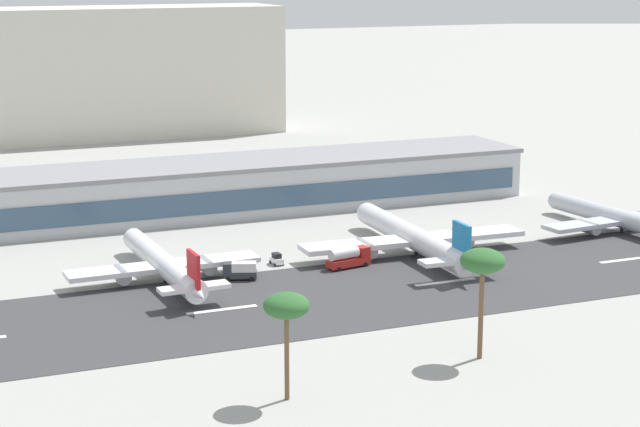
{
  "coord_description": "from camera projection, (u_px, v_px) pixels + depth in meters",
  "views": [
    {
      "loc": [
        -93.45,
        -167.23,
        55.93
      ],
      "look_at": [
        -11.87,
        26.33,
        8.43
      ],
      "focal_mm": 63.27,
      "sensor_mm": 36.0,
      "label": 1
    }
  ],
  "objects": [
    {
      "name": "ground_plane",
      "position": [
        440.0,
        285.0,
        198.04
      ],
      "size": [
        1400.0,
        1400.0,
        0.0
      ],
      "primitive_type": "plane",
      "color": "#9E9E99"
    },
    {
      "name": "runway_strip",
      "position": [
        437.0,
        283.0,
        198.95
      ],
      "size": [
        800.0,
        38.46,
        0.08
      ],
      "primitive_type": "cube",
      "color": "#38383A",
      "rests_on": "ground_plane"
    },
    {
      "name": "runway_centreline_dash_3",
      "position": [
        222.0,
        309.0,
        183.82
      ],
      "size": [
        12.0,
        1.2,
        0.01
      ],
      "primitive_type": "cube",
      "color": "white",
      "rests_on": "runway_strip"
    },
    {
      "name": "runway_centreline_dash_4",
      "position": [
        445.0,
        282.0,
        199.53
      ],
      "size": [
        12.0,
        1.2,
        0.01
      ],
      "primitive_type": "cube",
      "color": "white",
      "rests_on": "runway_strip"
    },
    {
      "name": "runway_centreline_dash_5",
      "position": [
        626.0,
        260.0,
        214.4
      ],
      "size": [
        12.0,
        1.2,
        0.01
      ],
      "primitive_type": "cube",
      "color": "white",
      "rests_on": "runway_strip"
    },
    {
      "name": "terminal_building",
      "position": [
        211.0,
        187.0,
        253.49
      ],
      "size": [
        149.99,
        23.34,
        11.52
      ],
      "color": "#B7BABC",
      "rests_on": "ground_plane"
    },
    {
      "name": "distant_hotel_block",
      "position": [
        109.0,
        72.0,
        360.55
      ],
      "size": [
        109.84,
        29.5,
        41.15
      ],
      "primitive_type": "cube",
      "color": "beige",
      "rests_on": "ground_plane"
    },
    {
      "name": "airliner_red_tail_gate_1",
      "position": [
        165.0,
        266.0,
        199.05
      ],
      "size": [
        34.83,
        45.46,
        9.49
      ],
      "rotation": [
        0.0,
        0.0,
        1.59
      ],
      "color": "white",
      "rests_on": "ground_plane"
    },
    {
      "name": "airliner_blue_tail_gate_2",
      "position": [
        416.0,
        239.0,
        216.56
      ],
      "size": [
        45.7,
        50.56,
        10.55
      ],
      "rotation": [
        0.0,
        0.0,
        1.53
      ],
      "color": "silver",
      "rests_on": "ground_plane"
    },
    {
      "name": "airliner_black_tail_gate_3",
      "position": [
        621.0,
        219.0,
        235.17
      ],
      "size": [
        36.93,
        43.58,
        9.1
      ],
      "rotation": [
        0.0,
        0.0,
        1.67
      ],
      "color": "silver",
      "rests_on": "ground_plane"
    },
    {
      "name": "service_box_truck_0",
      "position": [
        240.0,
        270.0,
        200.69
      ],
      "size": [
        6.46,
        4.42,
        3.25
      ],
      "rotation": [
        0.0,
        0.0,
        2.77
      ],
      "color": "#2D3338",
      "rests_on": "ground_plane"
    },
    {
      "name": "service_fuel_truck_1",
      "position": [
        349.0,
        257.0,
        208.46
      ],
      "size": [
        8.84,
        4.14,
        3.95
      ],
      "rotation": [
        0.0,
        0.0,
        0.19
      ],
      "color": "#B2231E",
      "rests_on": "ground_plane"
    },
    {
      "name": "service_baggage_tug_2",
      "position": [
        277.0,
        259.0,
        210.97
      ],
      "size": [
        2.0,
        3.27,
        2.2
      ],
      "rotation": [
        0.0,
        0.0,
        1.62
      ],
      "color": "white",
      "rests_on": "ground_plane"
    },
    {
      "name": "palm_tree_0",
      "position": [
        286.0,
        308.0,
        143.77
      ],
      "size": [
        6.01,
        6.01,
        14.4
      ],
      "color": "brown",
      "rests_on": "ground_plane"
    },
    {
      "name": "palm_tree_1",
      "position": [
        483.0,
        263.0,
        158.57
      ],
      "size": [
        6.4,
        6.4,
        16.23
      ],
      "color": "brown",
      "rests_on": "ground_plane"
    }
  ]
}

